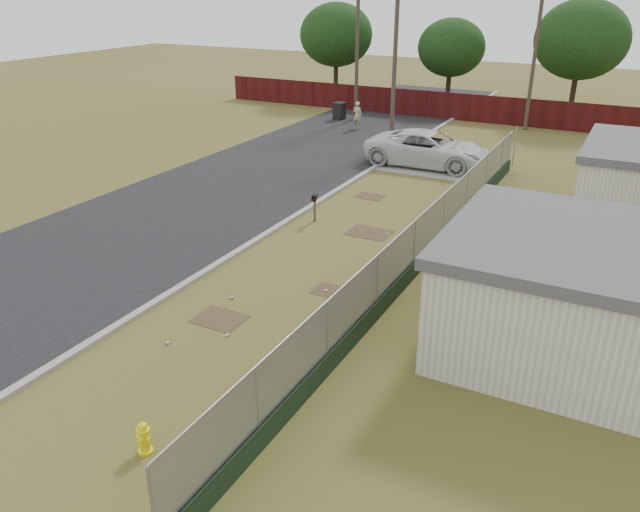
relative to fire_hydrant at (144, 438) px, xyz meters
The scene contains 12 objects.
ground 10.19m from the fire_hydrant, 96.18° to the left, with size 120.00×120.00×0.00m, color brown.
street 19.80m from the fire_hydrant, 113.37° to the left, with size 15.10×60.00×0.12m.
chainlink_fence 11.34m from the fire_hydrant, 79.71° to the left, with size 0.10×27.06×2.02m.
privacy_fence 35.84m from the fire_hydrant, 101.42° to the left, with size 30.00×0.12×1.80m, color #400D10.
utility_poles 31.46m from the fire_hydrant, 98.79° to the left, with size 12.60×8.24×9.00m.
horizon_trees 33.95m from the fire_hydrant, 90.44° to the left, with size 33.32×31.94×7.78m.
fire_hydrant is the anchor object (origin of this frame).
mailbox 13.65m from the fire_hydrant, 103.58° to the left, with size 0.30×0.50×1.16m.
pickup_truck 23.19m from the fire_hydrant, 94.59° to the left, with size 2.95×6.39×1.78m, color silver.
pedestrian 30.66m from the fire_hydrant, 106.55° to the left, with size 0.64×0.42×1.74m, color tan.
trash_bin 33.48m from the fire_hydrant, 109.34° to the left, with size 0.81×0.89×1.14m.
scattered_litter 7.19m from the fire_hydrant, 99.45° to the left, with size 2.41×9.98×0.07m.
Camera 1 is at (8.83, -17.27, 8.73)m, focal length 35.00 mm.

